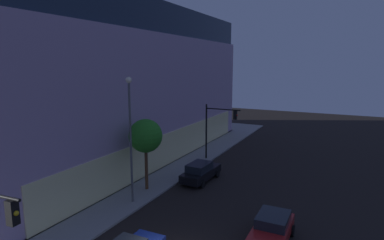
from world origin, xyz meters
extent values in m
cube|color=#4C4C51|center=(15.42, 20.84, 0.07)|extent=(37.46, 24.50, 0.15)
cube|color=#F9F0A6|center=(15.42, 8.99, 1.77)|extent=(33.36, 0.60, 3.23)
cube|color=#B195B5|center=(15.42, 20.84, 6.64)|extent=(37.06, 24.10, 12.97)
cube|color=#1E2C3F|center=(15.42, 20.84, 14.65)|extent=(36.32, 23.62, 3.05)
cube|color=black|center=(-5.86, 2.50, 5.19)|extent=(0.35, 0.35, 0.90)
sphere|color=yellow|center=(-5.85, 2.32, 5.19)|extent=(0.18, 0.18, 0.18)
cylinder|color=black|center=(18.45, 6.16, 3.10)|extent=(0.18, 0.18, 5.90)
cylinder|color=black|center=(18.40, 4.25, 5.62)|extent=(0.22, 3.82, 0.12)
cube|color=black|center=(18.37, 2.91, 5.12)|extent=(0.33, 0.33, 0.90)
sphere|color=red|center=(18.36, 2.73, 5.12)|extent=(0.18, 0.18, 0.18)
cylinder|color=#585858|center=(5.76, 6.42, 4.56)|extent=(0.16, 0.16, 8.81)
sphere|color=#F9EFC6|center=(5.76, 6.42, 9.11)|extent=(0.44, 0.44, 0.44)
cylinder|color=#52341E|center=(8.25, 6.88, 1.83)|extent=(0.26, 0.26, 3.37)
sphere|color=#288120|center=(8.25, 6.88, 4.59)|extent=(2.68, 2.68, 2.68)
cube|color=#F9F4CC|center=(1.42, 2.30, 0.66)|extent=(0.12, 0.20, 0.12)
cube|color=#F9F4CC|center=(1.44, 1.28, 0.66)|extent=(0.12, 0.20, 0.12)
cube|color=maroon|center=(5.02, -4.01, 0.69)|extent=(4.33, 1.96, 0.70)
cube|color=black|center=(5.34, -4.01, 1.32)|extent=(2.22, 1.74, 0.57)
cylinder|color=black|center=(6.37, -4.95, 0.34)|extent=(0.68, 0.25, 0.68)
cylinder|color=black|center=(6.35, -3.04, 0.34)|extent=(0.68, 0.25, 0.68)
cube|color=black|center=(12.35, 3.89, 0.68)|extent=(4.86, 1.96, 0.70)
cube|color=black|center=(11.99, 3.91, 1.36)|extent=(2.43, 1.69, 0.66)
cube|color=#F9F4CC|center=(14.71, 4.35, 0.68)|extent=(0.13, 0.20, 0.12)
cube|color=#F9F4CC|center=(14.67, 3.27, 0.68)|extent=(0.13, 0.20, 0.12)
cylinder|color=black|center=(13.86, 4.74, 0.33)|extent=(0.66, 0.26, 0.65)
cylinder|color=black|center=(13.80, 2.95, 0.33)|extent=(0.66, 0.26, 0.65)
cylinder|color=black|center=(10.89, 4.84, 0.33)|extent=(0.66, 0.26, 0.65)
cylinder|color=black|center=(10.83, 3.05, 0.33)|extent=(0.66, 0.26, 0.65)
camera|label=1|loc=(-12.20, -7.56, 10.15)|focal=29.87mm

